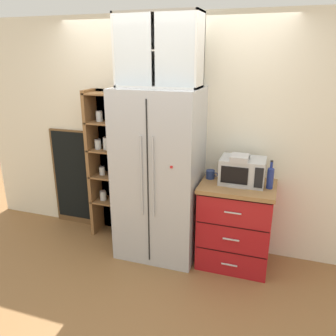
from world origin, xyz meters
name	(u,v)px	position (x,y,z in m)	size (l,w,h in m)	color
ground_plane	(159,251)	(0.00, 0.00, 0.00)	(10.63, 10.63, 0.00)	olive
wall_back_cream	(170,135)	(0.00, 0.40, 1.27)	(4.94, 0.10, 2.55)	silver
refrigerator	(159,175)	(0.00, 0.03, 0.92)	(0.86, 0.66, 1.83)	#B7BABF
pantry_shelf_column	(111,162)	(-0.70, 0.28, 0.92)	(0.50, 0.31, 1.77)	brown
counter_cabinet	(235,224)	(0.83, 0.07, 0.45)	(0.75, 0.59, 0.90)	#A8161C
microwave	(243,171)	(0.86, 0.12, 1.03)	(0.44, 0.33, 0.26)	#B7BABF
coffee_maker	(239,169)	(0.83, 0.08, 1.06)	(0.17, 0.20, 0.31)	#B7B7BC
mug_navy	(210,174)	(0.53, 0.15, 0.95)	(0.12, 0.09, 0.09)	navy
bottle_cobalt	(270,176)	(1.13, 0.06, 1.03)	(0.06, 0.06, 0.28)	navy
upper_cabinet	(160,51)	(0.00, 0.08, 2.17)	(0.83, 0.32, 0.69)	silver
chalkboard_menu	(74,178)	(-1.27, 0.33, 0.63)	(0.60, 0.04, 1.26)	brown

